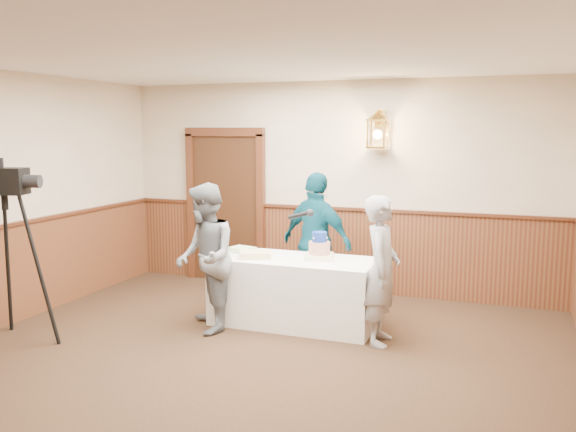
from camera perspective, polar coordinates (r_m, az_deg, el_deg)
name	(u,v)px	position (r m, az deg, el deg)	size (l,w,h in m)	color
ground	(217,391)	(5.33, -6.68, -15.93)	(7.00, 7.00, 0.00)	black
room_shell	(232,204)	(5.34, -5.24, 1.14)	(6.02, 7.02, 2.81)	tan
display_table	(294,291)	(6.85, 0.59, -7.04)	(1.80, 0.80, 0.75)	white
tiered_cake	(319,249)	(6.70, 2.96, -3.06)	(0.35, 0.35, 0.30)	#F4EFBF
sheet_cake_yellow	(255,255)	(6.79, -3.07, -3.62)	(0.34, 0.26, 0.07)	#F8E694
sheet_cake_green	(242,250)	(7.09, -4.32, -3.17)	(0.27, 0.21, 0.06)	#B7DF9D
interviewer	(205,258)	(6.58, -7.75, -3.91)	(1.52, 1.05, 1.60)	slate
baker	(382,270)	(6.23, 8.74, -5.03)	(0.55, 0.36, 1.52)	#949398
assistant_p	(317,242)	(7.27, 2.72, -2.46)	(0.98, 0.41, 1.67)	#0B4354
tv_camera_rig	(9,266)	(6.74, -24.64, -4.29)	(0.70, 0.66, 1.79)	black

